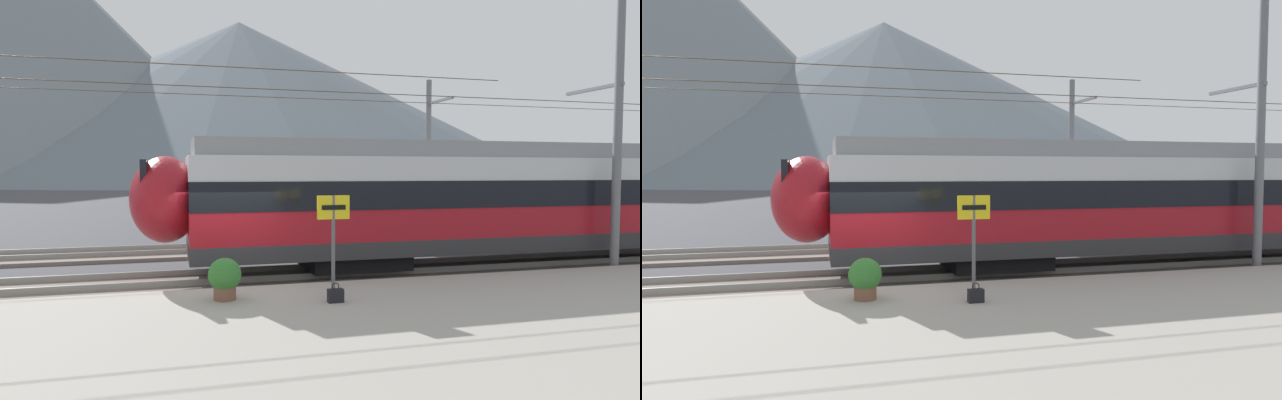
# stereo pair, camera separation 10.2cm
# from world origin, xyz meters

# --- Properties ---
(ground_plane) EXTENTS (400.00, 400.00, 0.00)m
(ground_plane) POSITION_xyz_m (0.00, 0.00, 0.00)
(ground_plane) COLOR #424247
(platform_slab) EXTENTS (120.00, 8.91, 0.34)m
(platform_slab) POSITION_xyz_m (0.00, -5.10, 0.17)
(platform_slab) COLOR #A39E93
(platform_slab) RESTS_ON ground
(track_near) EXTENTS (120.00, 3.00, 0.28)m
(track_near) POSITION_xyz_m (0.00, 1.55, 0.07)
(track_near) COLOR slate
(track_near) RESTS_ON ground
(track_far) EXTENTS (120.00, 3.00, 0.28)m
(track_far) POSITION_xyz_m (0.00, 7.12, 0.07)
(track_far) COLOR slate
(track_far) RESTS_ON ground
(train_near_platform) EXTENTS (25.58, 2.90, 4.27)m
(train_near_platform) POSITION_xyz_m (10.54, 1.55, 2.22)
(train_near_platform) COLOR #2D2D30
(train_near_platform) RESTS_ON track_near
(catenary_mast_mid) EXTENTS (44.00, 2.23, 8.42)m
(catenary_mast_mid) POSITION_xyz_m (10.97, -0.26, 4.31)
(catenary_mast_mid) COLOR slate
(catenary_mast_mid) RESTS_ON ground
(catenary_mast_far_side) EXTENTS (44.00, 2.30, 7.08)m
(catenary_mast_far_side) POSITION_xyz_m (9.82, 8.96, 3.79)
(catenary_mast_far_side) COLOR slate
(catenary_mast_far_side) RESTS_ON ground
(platform_sign) EXTENTS (0.70, 0.08, 2.16)m
(platform_sign) POSITION_xyz_m (1.95, -2.21, 1.92)
(platform_sign) COLOR #59595B
(platform_sign) RESTS_ON platform_slab
(handbag_near_sign) EXTENTS (0.32, 0.18, 0.40)m
(handbag_near_sign) POSITION_xyz_m (1.86, -2.67, 0.48)
(handbag_near_sign) COLOR black
(handbag_near_sign) RESTS_ON platform_slab
(potted_plant_platform_edge) EXTENTS (0.69, 0.69, 0.87)m
(potted_plant_platform_edge) POSITION_xyz_m (-0.29, -1.84, 0.83)
(potted_plant_platform_edge) COLOR brown
(potted_plant_platform_edge) RESTS_ON platform_slab
(mountain_central_peak) EXTENTS (213.42, 213.42, 55.39)m
(mountain_central_peak) POSITION_xyz_m (22.27, 180.29, 27.70)
(mountain_central_peak) COLOR slate
(mountain_central_peak) RESTS_ON ground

